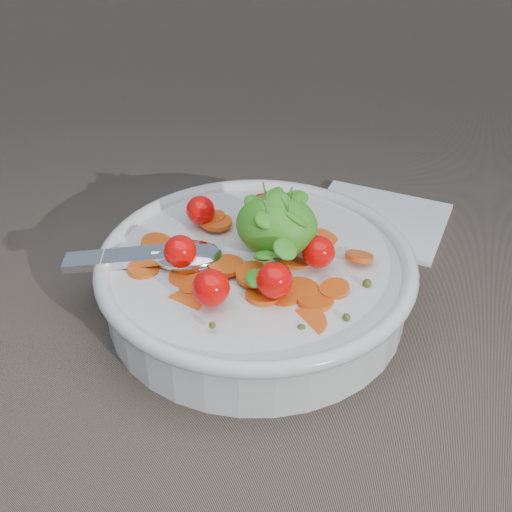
# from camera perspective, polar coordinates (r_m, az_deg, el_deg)

# --- Properties ---
(ground) EXTENTS (6.00, 6.00, 0.00)m
(ground) POSITION_cam_1_polar(r_m,az_deg,el_deg) (0.58, 1.68, -6.15)
(ground) COLOR #6C5C4D
(ground) RESTS_ON ground
(bowl) EXTENTS (0.31, 0.29, 0.12)m
(bowl) POSITION_cam_1_polar(r_m,az_deg,el_deg) (0.58, -0.01, -1.84)
(bowl) COLOR silver
(bowl) RESTS_ON ground
(napkin) EXTENTS (0.16, 0.14, 0.01)m
(napkin) POSITION_cam_1_polar(r_m,az_deg,el_deg) (0.73, 10.74, 3.19)
(napkin) COLOR white
(napkin) RESTS_ON ground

